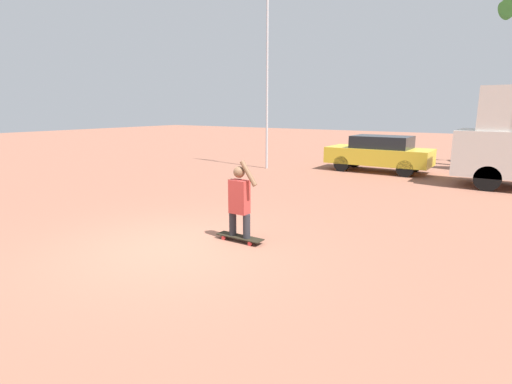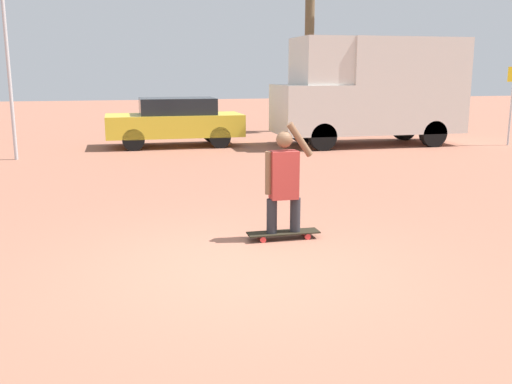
# 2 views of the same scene
# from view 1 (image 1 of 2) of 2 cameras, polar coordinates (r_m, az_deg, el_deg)

# --- Properties ---
(ground_plane) EXTENTS (80.00, 80.00, 0.00)m
(ground_plane) POSITION_cam_1_polar(r_m,az_deg,el_deg) (7.51, -11.85, -7.92)
(ground_plane) COLOR #935B47
(skateboard) EXTENTS (0.98, 0.26, 0.10)m
(skateboard) POSITION_cam_1_polar(r_m,az_deg,el_deg) (7.73, -2.34, -6.47)
(skateboard) COLOR black
(skateboard) RESTS_ON ground_plane
(person_skateboarder) EXTENTS (0.65, 0.22, 1.48)m
(person_skateboarder) POSITION_cam_1_polar(r_m,az_deg,el_deg) (7.52, -2.40, -0.93)
(person_skateboarder) COLOR #28282D
(person_skateboarder) RESTS_ON skateboard
(parked_car_yellow) EXTENTS (4.01, 1.71, 1.44)m
(parked_car_yellow) POSITION_cam_1_polar(r_m,az_deg,el_deg) (16.83, 17.21, 5.37)
(parked_car_yellow) COLOR black
(parked_car_yellow) RESTS_ON ground_plane
(flagpole) EXTENTS (1.12, 0.12, 7.93)m
(flagpole) POSITION_cam_1_polar(r_m,az_deg,el_deg) (16.98, 1.87, 18.65)
(flagpole) COLOR #B7B7BC
(flagpole) RESTS_ON ground_plane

